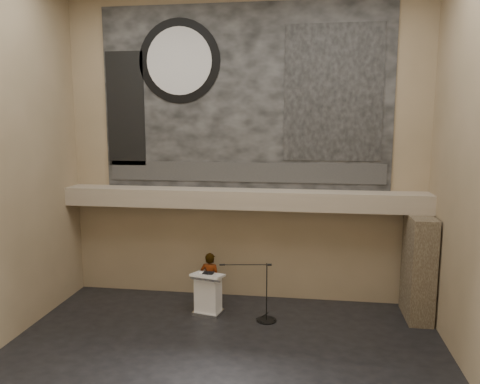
# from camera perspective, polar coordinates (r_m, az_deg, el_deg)

# --- Properties ---
(floor) EXTENTS (10.00, 10.00, 0.00)m
(floor) POSITION_cam_1_polar(r_m,az_deg,el_deg) (10.48, -2.69, -20.40)
(floor) COLOR black
(floor) RESTS_ON ground
(wall_back) EXTENTS (10.00, 0.02, 8.50)m
(wall_back) POSITION_cam_1_polar(r_m,az_deg,el_deg) (13.11, 0.51, 5.08)
(wall_back) COLOR #857355
(wall_back) RESTS_ON floor
(wall_front) EXTENTS (10.00, 0.02, 8.50)m
(wall_front) POSITION_cam_1_polar(r_m,az_deg,el_deg) (5.34, -11.21, -0.75)
(wall_front) COLOR #857355
(wall_front) RESTS_ON floor
(soffit) EXTENTS (10.00, 0.80, 0.50)m
(soffit) POSITION_cam_1_polar(r_m,az_deg,el_deg) (12.87, 0.26, -0.83)
(soffit) COLOR gray
(soffit) RESTS_ON wall_back
(sprinkler_left) EXTENTS (0.04, 0.04, 0.06)m
(sprinkler_left) POSITION_cam_1_polar(r_m,az_deg,el_deg) (13.19, -6.68, -1.88)
(sprinkler_left) COLOR #B2893D
(sprinkler_left) RESTS_ON soffit
(sprinkler_right) EXTENTS (0.04, 0.04, 0.06)m
(sprinkler_right) POSITION_cam_1_polar(r_m,az_deg,el_deg) (12.75, 8.71, -2.30)
(sprinkler_right) COLOR #B2893D
(sprinkler_right) RESTS_ON soffit
(banner) EXTENTS (8.00, 0.05, 5.00)m
(banner) POSITION_cam_1_polar(r_m,az_deg,el_deg) (13.07, 0.50, 11.42)
(banner) COLOR black
(banner) RESTS_ON wall_back
(banner_text_strip) EXTENTS (7.76, 0.02, 0.55)m
(banner_text_strip) POSITION_cam_1_polar(r_m,az_deg,el_deg) (13.10, 0.46, 2.44)
(banner_text_strip) COLOR #2B2B2B
(banner_text_strip) RESTS_ON banner
(banner_clock_rim) EXTENTS (2.30, 0.02, 2.30)m
(banner_clock_rim) POSITION_cam_1_polar(r_m,az_deg,el_deg) (13.47, -7.42, 15.55)
(banner_clock_rim) COLOR black
(banner_clock_rim) RESTS_ON banner
(banner_clock_face) EXTENTS (1.84, 0.02, 1.84)m
(banner_clock_face) POSITION_cam_1_polar(r_m,az_deg,el_deg) (13.45, -7.44, 15.56)
(banner_clock_face) COLOR silver
(banner_clock_face) RESTS_ON banner
(banner_building_print) EXTENTS (2.60, 0.02, 3.60)m
(banner_building_print) POSITION_cam_1_polar(r_m,az_deg,el_deg) (12.92, 11.30, 11.73)
(banner_building_print) COLOR black
(banner_building_print) RESTS_ON banner
(banner_brick_print) EXTENTS (1.10, 0.02, 3.20)m
(banner_brick_print) POSITION_cam_1_polar(r_m,az_deg,el_deg) (13.89, -13.77, 9.79)
(banner_brick_print) COLOR black
(banner_brick_print) RESTS_ON banner
(stone_pier) EXTENTS (0.60, 1.40, 2.70)m
(stone_pier) POSITION_cam_1_polar(r_m,az_deg,el_deg) (13.01, 20.92, -8.57)
(stone_pier) COLOR #45392A
(stone_pier) RESTS_ON floor
(lectern) EXTENTS (0.91, 0.73, 1.14)m
(lectern) POSITION_cam_1_polar(r_m,az_deg,el_deg) (12.68, -3.92, -12.26)
(lectern) COLOR silver
(lectern) RESTS_ON floor
(binder) EXTENTS (0.29, 0.24, 0.04)m
(binder) POSITION_cam_1_polar(r_m,az_deg,el_deg) (12.49, -3.91, -9.84)
(binder) COLOR black
(binder) RESTS_ON lectern
(papers) EXTENTS (0.24, 0.32, 0.00)m
(papers) POSITION_cam_1_polar(r_m,az_deg,el_deg) (12.47, -4.57, -9.95)
(papers) COLOR white
(papers) RESTS_ON lectern
(speaker_person) EXTENTS (0.60, 0.43, 1.54)m
(speaker_person) POSITION_cam_1_polar(r_m,az_deg,el_deg) (13.03, -3.67, -10.65)
(speaker_person) COLOR white
(speaker_person) RESTS_ON floor
(mic_stand) EXTENTS (1.44, 0.52, 1.53)m
(mic_stand) POSITION_cam_1_polar(r_m,az_deg,el_deg) (12.38, 3.05, -14.41)
(mic_stand) COLOR black
(mic_stand) RESTS_ON floor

